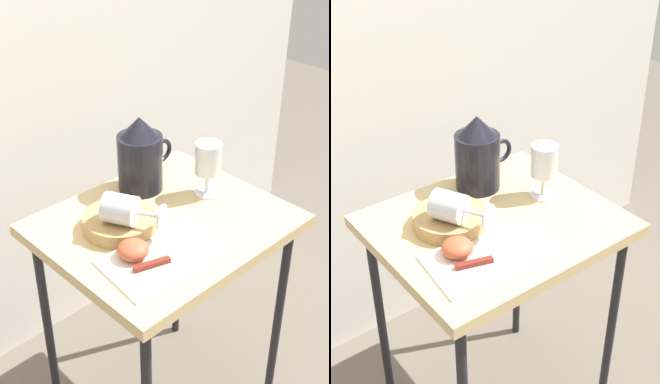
% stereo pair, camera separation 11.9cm
% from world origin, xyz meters
% --- Properties ---
extents(table, '(0.57, 0.48, 0.68)m').
position_xyz_m(table, '(0.00, 0.00, 0.61)').
color(table, tan).
rests_on(table, ground_plane).
extents(linen_napkin, '(0.29, 0.20, 0.00)m').
position_xyz_m(linen_napkin, '(-0.10, -0.11, 0.68)').
color(linen_napkin, silver).
rests_on(linen_napkin, table).
extents(basket_tray, '(0.18, 0.18, 0.03)m').
position_xyz_m(basket_tray, '(-0.10, 0.05, 0.70)').
color(basket_tray, tan).
rests_on(basket_tray, table).
extents(pitcher, '(0.17, 0.12, 0.20)m').
position_xyz_m(pitcher, '(0.06, 0.15, 0.76)').
color(pitcher, black).
rests_on(pitcher, table).
extents(wine_glass_upright, '(0.07, 0.07, 0.15)m').
position_xyz_m(wine_glass_upright, '(0.16, 0.01, 0.77)').
color(wine_glass_upright, silver).
rests_on(wine_glass_upright, table).
extents(wine_glass_tipped_near, '(0.12, 0.15, 0.07)m').
position_xyz_m(wine_glass_tipped_near, '(-0.11, 0.02, 0.75)').
color(wine_glass_tipped_near, silver).
rests_on(wine_glass_tipped_near, basket_tray).
extents(apple_half_left, '(0.07, 0.07, 0.04)m').
position_xyz_m(apple_half_left, '(-0.15, -0.06, 0.70)').
color(apple_half_left, '#C15133').
rests_on(apple_half_left, linen_napkin).
extents(knife, '(0.22, 0.08, 0.01)m').
position_xyz_m(knife, '(-0.11, -0.12, 0.69)').
color(knife, silver).
rests_on(knife, linen_napkin).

